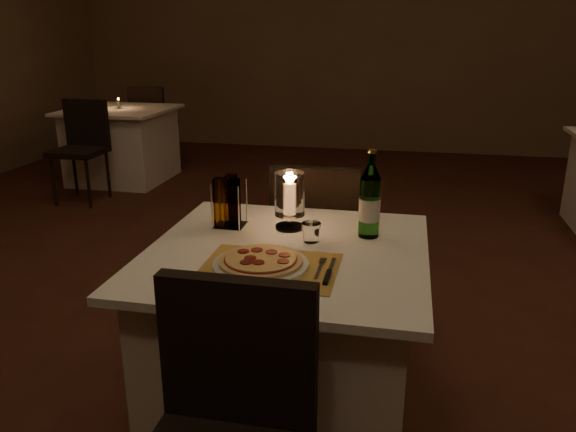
% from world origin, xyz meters
% --- Properties ---
extents(floor, '(8.00, 10.00, 0.02)m').
position_xyz_m(floor, '(0.00, 0.00, -0.01)').
color(floor, '#4B2318').
rests_on(floor, ground).
extents(wall_back, '(8.00, 0.02, 3.00)m').
position_xyz_m(wall_back, '(0.00, 5.01, 1.50)').
color(wall_back, '#7E6549').
rests_on(wall_back, ground).
extents(main_table, '(1.00, 1.00, 0.74)m').
position_xyz_m(main_table, '(-0.07, -0.48, 0.37)').
color(main_table, white).
rests_on(main_table, ground).
extents(chair_near, '(0.42, 0.42, 0.90)m').
position_xyz_m(chair_near, '(-0.07, -1.20, 0.55)').
color(chair_near, black).
rests_on(chair_near, ground).
extents(chair_far, '(0.42, 0.42, 0.90)m').
position_xyz_m(chair_far, '(-0.07, 0.23, 0.55)').
color(chair_far, black).
rests_on(chair_far, ground).
extents(placemat, '(0.45, 0.34, 0.00)m').
position_xyz_m(placemat, '(-0.09, -0.66, 0.74)').
color(placemat, '#B58E3F').
rests_on(placemat, main_table).
extents(plate, '(0.32, 0.32, 0.01)m').
position_xyz_m(plate, '(-0.12, -0.66, 0.75)').
color(plate, white).
rests_on(plate, placemat).
extents(pizza, '(0.28, 0.28, 0.02)m').
position_xyz_m(pizza, '(-0.12, -0.66, 0.77)').
color(pizza, '#D8B77F').
rests_on(pizza, plate).
extents(fork, '(0.02, 0.18, 0.00)m').
position_xyz_m(fork, '(0.07, -0.63, 0.75)').
color(fork, silver).
rests_on(fork, placemat).
extents(knife, '(0.02, 0.22, 0.01)m').
position_xyz_m(knife, '(0.11, -0.69, 0.75)').
color(knife, black).
rests_on(knife, placemat).
extents(tumbler, '(0.07, 0.07, 0.07)m').
position_xyz_m(tumbler, '(-0.00, -0.39, 0.78)').
color(tumbler, white).
rests_on(tumbler, main_table).
extents(water_bottle, '(0.08, 0.08, 0.34)m').
position_xyz_m(water_bottle, '(0.20, -0.29, 0.88)').
color(water_bottle, '#5EA056').
rests_on(water_bottle, main_table).
extents(hurricane_candle, '(0.12, 0.12, 0.23)m').
position_xyz_m(hurricane_candle, '(-0.11, -0.26, 0.87)').
color(hurricane_candle, white).
rests_on(hurricane_candle, main_table).
extents(cruet_caddy, '(0.12, 0.12, 0.21)m').
position_xyz_m(cruet_caddy, '(-0.35, -0.30, 0.84)').
color(cruet_caddy, white).
rests_on(cruet_caddy, main_table).
extents(neighbor_table_left, '(1.00, 1.00, 0.74)m').
position_xyz_m(neighbor_table_left, '(-2.53, 2.91, 0.37)').
color(neighbor_table_left, white).
rests_on(neighbor_table_left, ground).
extents(neighbor_chair_la, '(0.42, 0.42, 0.90)m').
position_xyz_m(neighbor_chair_la, '(-2.53, 2.19, 0.55)').
color(neighbor_chair_la, black).
rests_on(neighbor_chair_la, ground).
extents(neighbor_chair_lb, '(0.42, 0.42, 0.90)m').
position_xyz_m(neighbor_chair_lb, '(-2.53, 3.62, 0.55)').
color(neighbor_chair_lb, black).
rests_on(neighbor_chair_lb, ground).
extents(neighbor_candle_left, '(0.03, 0.03, 0.11)m').
position_xyz_m(neighbor_candle_left, '(-2.53, 2.91, 0.79)').
color(neighbor_candle_left, white).
rests_on(neighbor_candle_left, neighbor_table_left).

